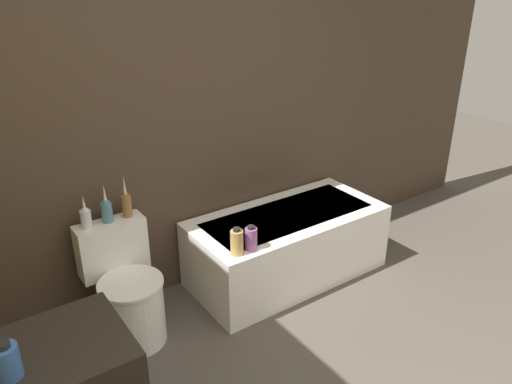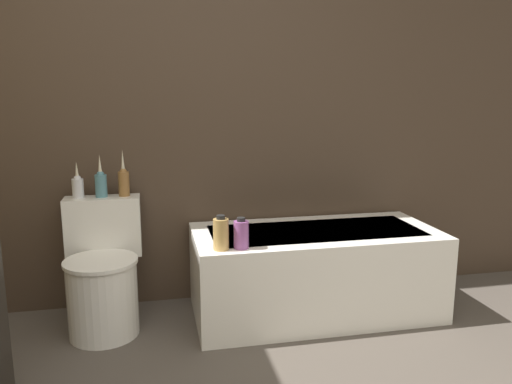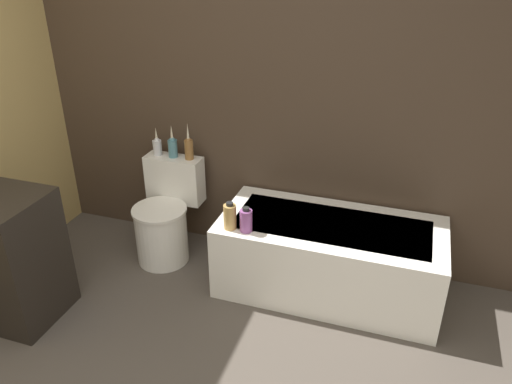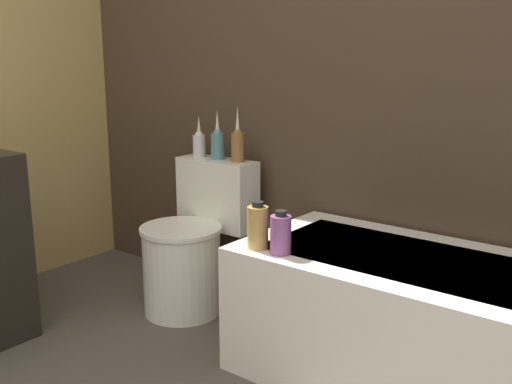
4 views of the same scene
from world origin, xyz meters
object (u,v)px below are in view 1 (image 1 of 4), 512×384
toilet (128,293)px  vase_silver (107,209)px  vase_bronze (126,203)px  shampoo_bottle_short (251,238)px  soap_bottle_glass (6,362)px  shampoo_bottle_tall (237,242)px  bathtub (287,245)px  vase_gold (86,217)px

toilet → vase_silver: 0.53m
vase_bronze → shampoo_bottle_short: bearing=-38.7°
soap_bottle_glass → shampoo_bottle_tall: size_ratio=0.82×
vase_silver → vase_bronze: vase_bronze is taller
shampoo_bottle_tall → shampoo_bottle_short: size_ratio=1.11×
vase_silver → shampoo_bottle_short: size_ratio=1.49×
soap_bottle_glass → shampoo_bottle_tall: (1.37, 0.67, -0.30)m
bathtub → shampoo_bottle_tall: 0.73m
bathtub → toilet: 1.22m
soap_bottle_glass → vase_silver: soap_bottle_glass is taller
soap_bottle_glass → shampoo_bottle_tall: bearing=26.1°
toilet → vase_gold: size_ratio=3.44×
bathtub → vase_bronze: vase_bronze is taller
toilet → bathtub: bearing=-1.6°
shampoo_bottle_short → soap_bottle_glass: bearing=-155.5°
vase_bronze → shampoo_bottle_tall: vase_bronze is taller
vase_bronze → bathtub: bearing=-12.1°
vase_bronze → shampoo_bottle_short: size_ratio=1.64×
toilet → shampoo_bottle_short: (0.73, -0.28, 0.28)m
vase_silver → shampoo_bottle_short: 0.89m
bathtub → vase_gold: (-1.34, 0.23, 0.53)m
shampoo_bottle_tall → shampoo_bottle_short: shampoo_bottle_tall is taller
shampoo_bottle_tall → shampoo_bottle_short: (0.11, 0.00, -0.01)m
vase_bronze → shampoo_bottle_tall: size_ratio=1.48×
vase_bronze → shampoo_bottle_tall: bearing=-44.3°
toilet → vase_gold: 0.53m
bathtub → vase_silver: vase_silver is taller
vase_gold → shampoo_bottle_short: 1.00m
vase_silver → shampoo_bottle_tall: bearing=-37.7°
shampoo_bottle_short → shampoo_bottle_tall: bearing=-179.4°
shampoo_bottle_short → vase_bronze: bearing=141.3°
shampoo_bottle_short → vase_silver: bearing=146.6°
vase_bronze → shampoo_bottle_tall: 0.72m
bathtub → soap_bottle_glass: bearing=-155.0°
soap_bottle_glass → vase_gold: size_ratio=0.72×
soap_bottle_glass → vase_silver: size_ratio=0.61×
toilet → vase_bronze: (0.13, 0.20, 0.50)m
vase_silver → vase_bronze: size_ratio=0.91×
vase_gold → shampoo_bottle_short: (0.85, -0.48, -0.20)m
bathtub → vase_gold: size_ratio=6.89×
toilet → shampoo_bottle_short: toilet is taller
toilet → vase_silver: vase_silver is taller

